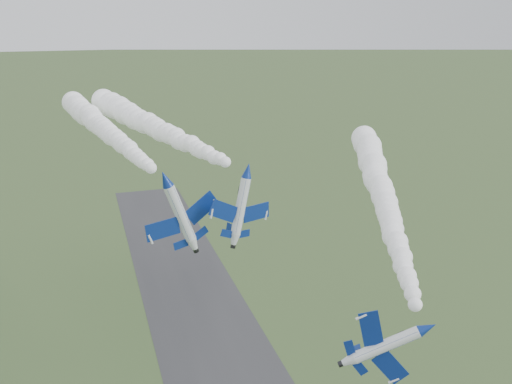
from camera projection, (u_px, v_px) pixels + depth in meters
jet_lead at (428, 328)px, 65.74m from camera, size 6.29×12.14×9.15m
smoke_trail_jet_lead at (382, 195)px, 102.49m from camera, size 29.11×72.38×5.93m
jet_pair_left at (165, 179)px, 82.08m from camera, size 11.59×14.44×4.82m
smoke_trail_jet_pair_left at (105, 130)px, 106.62m from camera, size 15.28×52.77×4.91m
jet_pair_right at (248, 171)px, 86.73m from camera, size 11.14×13.24×4.04m
smoke_trail_jet_pair_right at (155, 127)px, 110.60m from camera, size 23.99×55.05×5.45m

